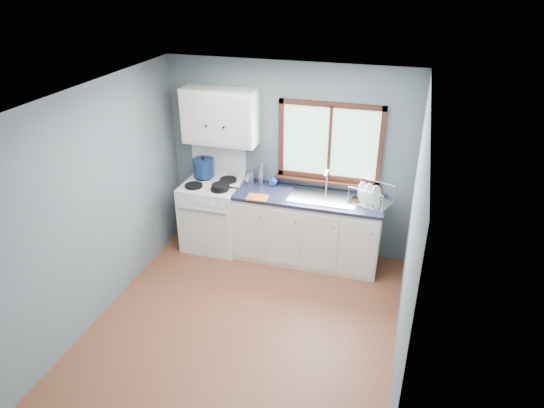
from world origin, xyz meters
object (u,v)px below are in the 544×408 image
(base_cabinets, at_px, (307,231))
(skillet, at_px, (221,186))
(gas_range, at_px, (213,213))
(stockpot, at_px, (203,167))
(thermos, at_px, (261,173))
(sink, at_px, (323,202))
(utensil_crock, at_px, (250,177))
(dish_rack, at_px, (370,198))

(base_cabinets, distance_m, skillet, 1.26)
(gas_range, height_order, skillet, gas_range)
(stockpot, bearing_deg, thermos, 2.97)
(gas_range, height_order, stockpot, gas_range)
(base_cabinets, relative_size, sink, 2.20)
(stockpot, height_order, utensil_crock, utensil_crock)
(skillet, bearing_deg, stockpot, 141.57)
(stockpot, bearing_deg, skillet, -38.80)
(sink, bearing_deg, gas_range, -179.29)
(base_cabinets, xyz_separation_m, skillet, (-1.11, -0.17, 0.57))
(sink, bearing_deg, base_cabinets, 179.87)
(thermos, bearing_deg, base_cabinets, -13.81)
(utensil_crock, height_order, thermos, utensil_crock)
(skillet, distance_m, dish_rack, 1.87)
(utensil_crock, relative_size, dish_rack, 0.73)
(skillet, relative_size, utensil_crock, 0.85)
(skillet, bearing_deg, base_cabinets, 8.89)
(sink, relative_size, dish_rack, 1.51)
(skillet, height_order, stockpot, stockpot)
(base_cabinets, height_order, sink, sink)
(sink, height_order, dish_rack, sink)
(skillet, distance_m, stockpot, 0.48)
(base_cabinets, xyz_separation_m, sink, (0.18, -0.00, 0.45))
(dish_rack, bearing_deg, skillet, -154.73)
(thermos, bearing_deg, sink, -11.03)
(sink, distance_m, utensil_crock, 1.04)
(gas_range, xyz_separation_m, dish_rack, (2.05, 0.04, 0.49))
(base_cabinets, relative_size, thermos, 5.80)
(skillet, bearing_deg, utensil_crock, 51.67)
(sink, xyz_separation_m, dish_rack, (0.57, 0.02, 0.12))
(skillet, bearing_deg, gas_range, 143.29)
(stockpot, height_order, dish_rack, stockpot)
(thermos, xyz_separation_m, dish_rack, (1.43, -0.14, -0.10))
(gas_range, distance_m, utensil_crock, 0.72)
(utensil_crock, xyz_separation_m, thermos, (0.15, -0.01, 0.08))
(gas_range, bearing_deg, thermos, 16.54)
(sink, height_order, utensil_crock, utensil_crock)
(sink, xyz_separation_m, stockpot, (-1.65, 0.13, 0.22))
(sink, height_order, skillet, sink)
(utensil_crock, bearing_deg, sink, -10.14)
(utensil_crock, xyz_separation_m, dish_rack, (1.58, -0.16, -0.02))
(utensil_crock, bearing_deg, thermos, -5.07)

